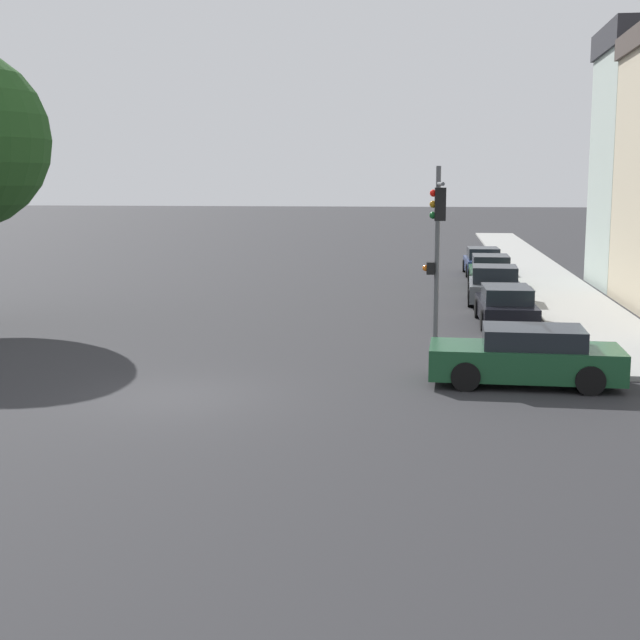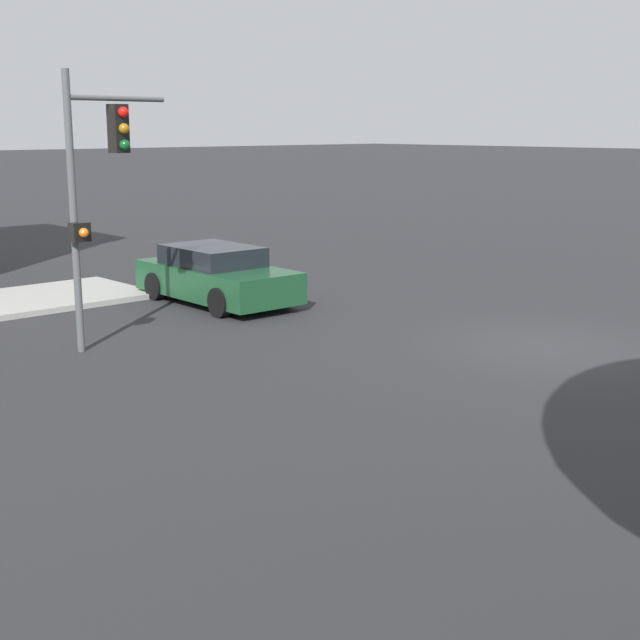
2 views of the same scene
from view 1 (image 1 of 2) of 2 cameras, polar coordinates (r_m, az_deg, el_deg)
name	(u,v)px [view 1 (image 1 of 2)]	position (r m, az deg, el deg)	size (l,w,h in m)	color
ground_plane	(176,396)	(20.23, -9.19, -4.84)	(300.00, 300.00, 0.00)	#28282B
sidewalk_strip	(528,264)	(52.13, 13.17, 3.49)	(3.27, 60.00, 0.13)	#9E9E99
traffic_signal	(437,232)	(25.27, 7.49, 5.59)	(0.62, 2.26, 5.18)	#515456
crossing_car_1	(526,357)	(21.54, 13.08, -2.30)	(4.49, 2.09, 1.37)	#194728
parked_car_0	(506,306)	(30.36, 11.81, 0.88)	(1.93, 4.54, 1.31)	black
parked_car_1	(494,286)	(35.62, 11.09, 2.17)	(2.14, 4.05, 1.49)	#4C5156
parked_car_2	(490,272)	(40.97, 10.84, 3.03)	(1.92, 4.42, 1.47)	#194728
parked_car_3	(483,262)	(46.42, 10.37, 3.68)	(1.94, 4.21, 1.40)	navy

